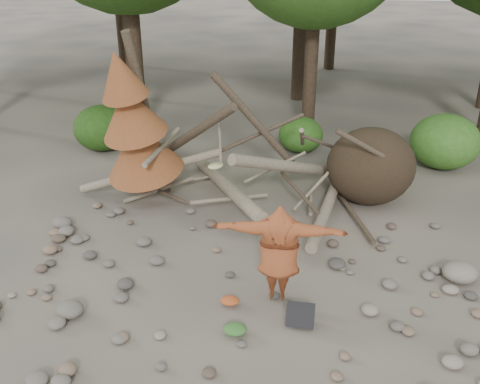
# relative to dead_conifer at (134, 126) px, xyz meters

# --- Properties ---
(ground) EXTENTS (120.00, 120.00, 0.00)m
(ground) POSITION_rel_dead_conifer_xyz_m (3.12, -3.37, -2.11)
(ground) COLOR #514C44
(ground) RESTS_ON ground
(deadfall_pile) EXTENTS (8.55, 5.24, 3.30)m
(deadfall_pile) POSITION_rel_dead_conifer_xyz_m (5.13, 0.87, -1.16)
(deadfall_pile) COLOR #332619
(deadfall_pile) RESTS_ON ground
(dead_conifer) EXTENTS (2.06, 2.16, 4.35)m
(dead_conifer) POSITION_rel_dead_conifer_xyz_m (0.00, 0.00, 0.00)
(dead_conifer) COLOR #4C3F30
(dead_conifer) RESTS_ON ground
(bush_left) EXTENTS (1.80, 1.80, 1.44)m
(bush_left) POSITION_rel_dead_conifer_xyz_m (-2.38, 3.83, -1.39)
(bush_left) COLOR #254D14
(bush_left) RESTS_ON ground
(bush_mid) EXTENTS (1.40, 1.40, 1.12)m
(bush_mid) POSITION_rel_dead_conifer_xyz_m (3.92, 4.43, -1.55)
(bush_mid) COLOR #31621C
(bush_mid) RESTS_ON ground
(bush_right) EXTENTS (2.00, 2.00, 1.60)m
(bush_right) POSITION_rel_dead_conifer_xyz_m (8.12, 3.63, -1.31)
(bush_right) COLOR #3D7424
(bush_right) RESTS_ON ground
(frisbee_thrower) EXTENTS (2.47, 0.66, 2.53)m
(frisbee_thrower) POSITION_rel_dead_conifer_xyz_m (3.68, -3.55, -1.08)
(frisbee_thrower) COLOR brown
(frisbee_thrower) RESTS_ON ground
(backpack) EXTENTS (0.50, 0.35, 0.32)m
(backpack) POSITION_rel_dead_conifer_xyz_m (4.12, -4.23, -1.95)
(backpack) COLOR black
(backpack) RESTS_ON ground
(cloth_green) EXTENTS (0.41, 0.34, 0.15)m
(cloth_green) POSITION_rel_dead_conifer_xyz_m (3.03, -4.63, -2.03)
(cloth_green) COLOR #346729
(cloth_green) RESTS_ON ground
(cloth_orange) EXTENTS (0.35, 0.28, 0.13)m
(cloth_orange) POSITION_rel_dead_conifer_xyz_m (2.83, -3.83, -2.05)
(cloth_orange) COLOR #AE471D
(cloth_orange) RESTS_ON ground
(boulder_front_left) EXTENTS (0.49, 0.44, 0.29)m
(boulder_front_left) POSITION_rel_dead_conifer_xyz_m (0.05, -4.48, -1.96)
(boulder_front_left) COLOR #666055
(boulder_front_left) RESTS_ON ground
(boulder_mid_right) EXTENTS (0.68, 0.61, 0.41)m
(boulder_mid_right) POSITION_rel_dead_conifer_xyz_m (7.19, -2.47, -1.91)
(boulder_mid_right) COLOR gray
(boulder_mid_right) RESTS_ON ground
(boulder_mid_left) EXTENTS (0.46, 0.42, 0.28)m
(boulder_mid_left) POSITION_rel_dead_conifer_xyz_m (-1.48, -1.38, -1.97)
(boulder_mid_left) COLOR #665E56
(boulder_mid_left) RESTS_ON ground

